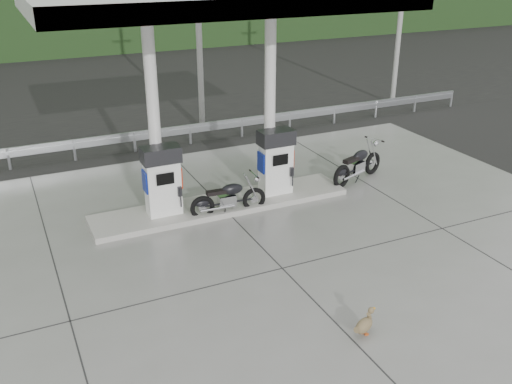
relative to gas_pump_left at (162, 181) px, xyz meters
name	(u,v)px	position (x,y,z in m)	size (l,w,h in m)	color
ground	(263,249)	(1.60, -2.50, -1.07)	(160.00, 160.00, 0.00)	black
forecourt_apron	(263,248)	(1.60, -2.50, -1.06)	(18.00, 14.00, 0.02)	slate
pump_island	(222,205)	(1.60, 0.00, -0.98)	(7.00, 1.40, 0.15)	#9F9C94
gas_pump_left	(162,181)	(0.00, 0.00, 0.00)	(0.95, 0.55, 1.80)	white
gas_pump_right	(276,162)	(3.20, 0.00, 0.00)	(0.95, 0.55, 1.80)	white
canopy_column_left	(154,115)	(0.00, 0.40, 1.60)	(0.30, 0.30, 5.00)	white
canopy_column_right	(270,101)	(3.20, 0.40, 1.60)	(0.30, 0.30, 5.00)	white
guardrail	(162,128)	(1.60, 5.50, -0.36)	(26.00, 0.16, 1.42)	#93979A
road	(138,122)	(1.60, 9.00, -1.07)	(60.00, 7.00, 0.01)	black
utility_pole_b	(198,21)	(3.60, 7.00, 2.93)	(0.22, 0.22, 8.00)	gray
utility_pole_c	(401,10)	(12.60, 7.00, 2.93)	(0.22, 0.22, 8.00)	gray
tree_band	(63,4)	(1.60, 27.50, 1.93)	(80.00, 6.00, 6.00)	black
forested_hills	(28,9)	(1.60, 57.50, -1.07)	(100.00, 40.00, 140.00)	black
motorcycle_left	(229,198)	(1.59, -0.49, -0.59)	(1.93, 0.61, 0.92)	black
motorcycle_right	(358,165)	(5.97, 0.06, -0.55)	(2.10, 0.66, 0.99)	black
duck	(364,326)	(1.86, -6.18, -0.85)	(0.57, 0.16, 0.41)	brown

